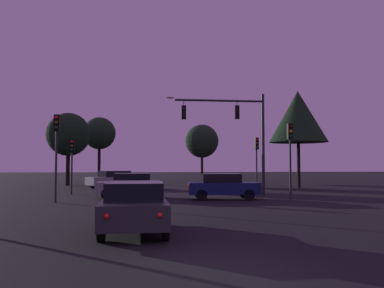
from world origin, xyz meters
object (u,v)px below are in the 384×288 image
(traffic_signal_mast_arm, at_px, (235,125))
(tree_left_far, at_px, (202,141))
(traffic_light_corner_left, at_px, (257,153))
(traffic_light_corner_right, at_px, (290,146))
(car_crossing_left, at_px, (223,186))
(traffic_light_far_side, at_px, (72,155))
(car_nearside_lane, at_px, (134,206))
(traffic_light_median, at_px, (56,140))
(car_far_lane, at_px, (113,179))
(tree_right_cluster, at_px, (68,135))
(car_crossing_right, at_px, (131,185))
(tree_behind_sign, at_px, (298,117))
(tree_center_horizon, at_px, (99,134))

(traffic_signal_mast_arm, xyz_separation_m, tree_left_far, (0.81, 22.86, 0.27))
(traffic_light_corner_left, distance_m, traffic_light_corner_right, 7.02)
(car_crossing_left, bearing_deg, traffic_light_corner_left, 58.15)
(traffic_light_far_side, height_order, car_nearside_lane, traffic_light_far_side)
(traffic_light_median, xyz_separation_m, car_crossing_left, (9.37, 1.11, -2.57))
(car_nearside_lane, distance_m, car_far_lane, 23.37)
(traffic_light_median, distance_m, tree_right_cluster, 18.65)
(traffic_light_corner_left, xyz_separation_m, tree_right_cluster, (-16.05, 11.28, 2.14))
(car_nearside_lane, bearing_deg, tree_left_far, 79.29)
(traffic_light_corner_right, distance_m, car_crossing_right, 9.86)
(tree_behind_sign, bearing_deg, traffic_light_far_side, -162.94)
(traffic_light_far_side, xyz_separation_m, car_crossing_left, (9.66, -4.88, -1.92))
(car_crossing_left, bearing_deg, tree_right_cluster, 125.67)
(car_far_lane, bearing_deg, traffic_light_far_side, -107.15)
(tree_center_horizon, height_order, tree_right_cluster, tree_center_horizon)
(traffic_light_median, relative_size, traffic_light_far_side, 1.26)
(traffic_signal_mast_arm, xyz_separation_m, traffic_light_corner_right, (2.46, -3.48, -1.57))
(traffic_signal_mast_arm, height_order, traffic_light_corner_left, traffic_signal_mast_arm)
(tree_center_horizon, bearing_deg, car_crossing_left, -67.47)
(traffic_light_far_side, distance_m, tree_left_far, 23.64)
(traffic_light_corner_right, xyz_separation_m, traffic_light_far_side, (-13.42, 5.96, -0.42))
(traffic_signal_mast_arm, xyz_separation_m, car_crossing_left, (-1.29, -2.40, -3.90))
(traffic_light_far_side, bearing_deg, car_far_lane, 72.85)
(car_crossing_right, bearing_deg, traffic_light_far_side, 140.86)
(traffic_light_corner_left, relative_size, traffic_light_far_side, 1.08)
(traffic_light_far_side, height_order, tree_center_horizon, tree_center_horizon)
(car_crossing_left, bearing_deg, tree_left_far, 85.25)
(traffic_light_far_side, bearing_deg, tree_right_cluster, 102.32)
(traffic_light_corner_right, xyz_separation_m, car_crossing_left, (-3.76, 1.08, -2.34))
(traffic_light_far_side, distance_m, tree_right_cluster, 12.85)
(traffic_light_corner_left, height_order, car_far_lane, traffic_light_corner_left)
(traffic_light_corner_right, bearing_deg, car_far_lane, 130.48)
(traffic_light_corner_right, xyz_separation_m, tree_behind_sign, (4.97, 11.60, 3.17))
(traffic_light_median, bearing_deg, tree_left_far, 66.50)
(car_crossing_right, bearing_deg, tree_behind_sign, 32.50)
(tree_behind_sign, bearing_deg, traffic_light_median, -147.26)
(traffic_light_far_side, height_order, tree_left_far, tree_left_far)
(traffic_light_corner_left, xyz_separation_m, car_nearside_lane, (-8.48, -17.11, -2.12))
(traffic_light_corner_right, relative_size, tree_center_horizon, 0.57)
(traffic_light_median, distance_m, car_crossing_right, 5.33)
(traffic_light_far_side, height_order, car_far_lane, traffic_light_far_side)
(car_nearside_lane, distance_m, tree_center_horizon, 36.64)
(traffic_light_median, height_order, tree_left_far, tree_left_far)
(car_crossing_right, height_order, car_far_lane, same)
(tree_right_cluster, bearing_deg, traffic_light_corner_right, -48.63)
(traffic_light_corner_right, distance_m, tree_behind_sign, 13.01)
(car_nearside_lane, xyz_separation_m, tree_center_horizon, (-5.46, 35.89, 4.97))
(tree_left_far, bearing_deg, traffic_light_median, -113.50)
(traffic_light_corner_right, bearing_deg, car_nearside_lane, -130.26)
(traffic_light_corner_left, xyz_separation_m, tree_center_horizon, (-13.94, 18.77, 2.85))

